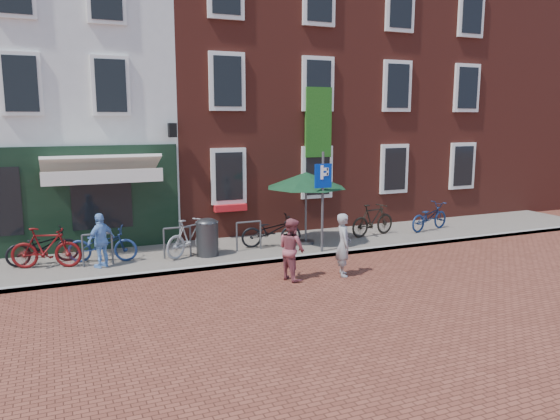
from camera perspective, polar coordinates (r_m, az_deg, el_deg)
name	(u,v)px	position (r m, az deg, el deg)	size (l,w,h in m)	color
ground	(247,266)	(13.82, -3.58, -5.98)	(80.00, 80.00, 0.00)	brown
sidewalk	(262,248)	(15.50, -1.95, -4.03)	(24.00, 3.00, 0.10)	slate
building_stucco	(27,94)	(19.56, -25.31, 11.06)	(8.00, 8.00, 9.00)	silver
building_brick_mid	(233,84)	(20.61, -5.06, 13.22)	(6.00, 8.00, 10.00)	maroon
building_brick_right	(370,87)	(23.19, 9.53, 12.74)	(6.00, 8.00, 10.00)	maroon
filler_right	(489,101)	(27.22, 21.32, 10.70)	(7.00, 8.00, 9.00)	maroon
litter_bin	(207,235)	(14.45, -7.74, -2.65)	(0.59, 0.59, 1.08)	#363739
parking_sign	(323,189)	(14.59, 4.57, 2.20)	(0.50, 0.07, 2.75)	#4C4C4F
parasol	(306,177)	(15.48, 2.79, 3.52)	(2.36, 2.36, 2.21)	#4C4C4F
woman	(344,245)	(12.91, 6.76, -3.68)	(0.55, 0.36, 1.51)	gray
boy	(292,249)	(12.52, 1.24, -4.17)	(0.71, 0.55, 1.46)	#944750
cafe_person	(101,240)	(13.90, -18.46, -3.07)	(0.79, 0.33, 1.36)	#72A5E6
bicycle_0	(43,246)	(14.78, -23.89, -3.55)	(0.60, 1.73, 0.91)	black
bicycle_1	(46,248)	(14.34, -23.59, -3.71)	(0.48, 1.68, 1.01)	#5A0B0C
bicycle_2	(103,244)	(14.45, -18.32, -3.49)	(0.60, 1.73, 0.91)	navy
bicycle_3	(190,237)	(14.51, -9.53, -2.86)	(0.48, 1.68, 1.01)	gray
bicycle_4	(271,231)	(15.33, -0.94, -2.24)	(0.60, 1.73, 0.91)	black
bicycle_5	(373,220)	(16.97, 9.83, -1.04)	(0.48, 1.68, 1.01)	black
bicycle_6	(429,217)	(18.20, 15.57, -0.69)	(0.60, 1.73, 0.91)	#12254F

